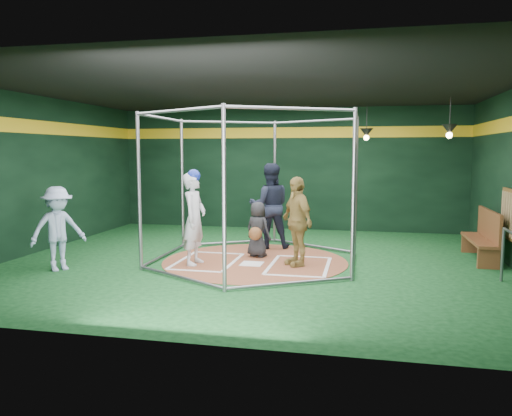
% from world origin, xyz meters
% --- Properties ---
extents(room_shell, '(10.10, 9.10, 3.53)m').
position_xyz_m(room_shell, '(0.00, 0.01, 1.75)').
color(room_shell, '#0D3916').
rests_on(room_shell, ground).
extents(clay_disc, '(3.80, 3.80, 0.01)m').
position_xyz_m(clay_disc, '(0.00, 0.00, 0.01)').
color(clay_disc, brown).
rests_on(clay_disc, ground).
extents(home_plate, '(0.43, 0.43, 0.01)m').
position_xyz_m(home_plate, '(0.00, -0.30, 0.02)').
color(home_plate, white).
rests_on(home_plate, clay_disc).
extents(batter_box_left, '(1.17, 1.77, 0.01)m').
position_xyz_m(batter_box_left, '(-0.95, -0.25, 0.02)').
color(batter_box_left, white).
rests_on(batter_box_left, clay_disc).
extents(batter_box_right, '(1.17, 1.77, 0.01)m').
position_xyz_m(batter_box_right, '(0.95, -0.25, 0.02)').
color(batter_box_right, white).
rests_on(batter_box_right, clay_disc).
extents(batting_cage, '(4.05, 4.67, 3.00)m').
position_xyz_m(batting_cage, '(-0.00, -0.00, 1.50)').
color(batting_cage, gray).
rests_on(batting_cage, ground).
extents(bat_rack, '(0.07, 1.25, 0.98)m').
position_xyz_m(bat_rack, '(4.93, 0.40, 1.05)').
color(bat_rack, brown).
rests_on(bat_rack, room_shell).
extents(pendant_lamp_near, '(0.34, 0.34, 0.90)m').
position_xyz_m(pendant_lamp_near, '(2.20, 3.60, 2.74)').
color(pendant_lamp_near, black).
rests_on(pendant_lamp_near, room_shell).
extents(pendant_lamp_far, '(0.34, 0.34, 0.90)m').
position_xyz_m(pendant_lamp_far, '(4.00, 2.00, 2.74)').
color(pendant_lamp_far, black).
rests_on(pendant_lamp_far, room_shell).
extents(batter_figure, '(0.48, 0.69, 1.90)m').
position_xyz_m(batter_figure, '(-1.12, -0.54, 0.95)').
color(batter_figure, silver).
rests_on(batter_figure, clay_disc).
extents(visitor_leopard, '(0.95, 1.09, 1.76)m').
position_xyz_m(visitor_leopard, '(0.89, -0.20, 0.89)').
color(visitor_leopard, tan).
rests_on(visitor_leopard, clay_disc).
extents(catcher_figure, '(0.68, 0.67, 1.18)m').
position_xyz_m(catcher_figure, '(-0.03, 0.42, 0.60)').
color(catcher_figure, black).
rests_on(catcher_figure, clay_disc).
extents(umpire, '(1.12, 0.96, 1.98)m').
position_xyz_m(umpire, '(0.03, 1.48, 1.00)').
color(umpire, black).
rests_on(umpire, clay_disc).
extents(bystander_blue, '(1.11, 1.18, 1.60)m').
position_xyz_m(bystander_blue, '(-3.49, -1.53, 0.80)').
color(bystander_blue, '#A4B6D9').
rests_on(bystander_blue, ground).
extents(dugout_bench, '(0.42, 1.81, 1.06)m').
position_xyz_m(dugout_bench, '(4.63, 1.11, 0.54)').
color(dugout_bench, brown).
rests_on(dugout_bench, ground).
extents(steel_railing, '(0.05, 1.11, 0.96)m').
position_xyz_m(steel_railing, '(4.55, -1.17, 0.64)').
color(steel_railing, slate).
rests_on(steel_railing, ground).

